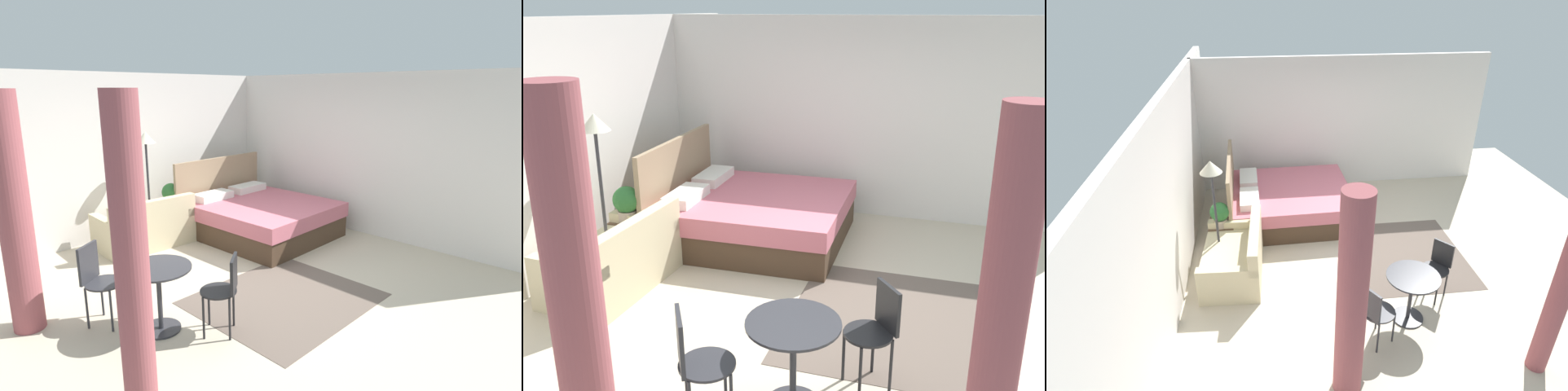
{
  "view_description": "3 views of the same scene",
  "coord_description": "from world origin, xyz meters",
  "views": [
    {
      "loc": [
        -3.65,
        -3.58,
        2.4
      ],
      "look_at": [
        0.34,
        0.26,
        1.03
      ],
      "focal_mm": 29.53,
      "sensor_mm": 36.0,
      "label": 1
    },
    {
      "loc": [
        -4.76,
        -1.04,
        2.75
      ],
      "look_at": [
        -0.11,
        0.4,
        1.11
      ],
      "focal_mm": 38.5,
      "sensor_mm": 36.0,
      "label": 2
    },
    {
      "loc": [
        -5.49,
        1.72,
        4.0
      ],
      "look_at": [
        0.4,
        1.0,
        0.9
      ],
      "focal_mm": 28.99,
      "sensor_mm": 36.0,
      "label": 3
    }
  ],
  "objects": [
    {
      "name": "curtain_left",
      "position": [
        -2.44,
        -1.31,
        1.21
      ],
      "size": [
        0.22,
        0.22,
        2.41
      ],
      "color": "#994C51",
      "rests_on": "ground"
    },
    {
      "name": "area_rug",
      "position": [
        -0.14,
        -0.58,
        0.0
      ],
      "size": [
        1.97,
        1.73,
        0.01
      ],
      "primitive_type": "cube",
      "color": "#66564C",
      "rests_on": "ground"
    },
    {
      "name": "floor_lamp",
      "position": [
        -0.06,
        2.4,
        1.45
      ],
      "size": [
        0.31,
        0.31,
        1.76
      ],
      "color": "#2D2D33",
      "rests_on": "ground"
    },
    {
      "name": "wall_back",
      "position": [
        0.0,
        2.93,
        1.33
      ],
      "size": [
        8.38,
        0.12,
        2.67
      ],
      "primitive_type": "cube",
      "color": "silver",
      "rests_on": "ground"
    },
    {
      "name": "bed",
      "position": [
        1.33,
        1.25,
        0.32
      ],
      "size": [
        1.99,
        2.2,
        1.22
      ],
      "color": "#473323",
      "rests_on": "ground"
    },
    {
      "name": "ground_plane",
      "position": [
        0.0,
        0.0,
        -0.01
      ],
      "size": [
        8.38,
        8.87,
        0.02
      ],
      "primitive_type": "cube",
      "color": "beige"
    },
    {
      "name": "couch",
      "position": [
        -0.3,
        2.16,
        0.28
      ],
      "size": [
        1.43,
        0.91,
        0.8
      ],
      "color": "beige",
      "rests_on": "ground"
    },
    {
      "name": "nightstand",
      "position": [
        0.45,
        2.39,
        0.23
      ],
      "size": [
        0.45,
        0.4,
        0.46
      ],
      "color": "brown",
      "rests_on": "ground"
    },
    {
      "name": "cafe_chair_near_window",
      "position": [
        -1.09,
        -0.63,
        0.51
      ],
      "size": [
        0.52,
        0.52,
        0.82
      ],
      "color": "black",
      "rests_on": "ground"
    },
    {
      "name": "cafe_chair_near_couch",
      "position": [
        -1.88,
        0.48,
        0.53
      ],
      "size": [
        0.54,
        0.54,
        0.87
      ],
      "color": "#2D2D33",
      "rests_on": "ground"
    },
    {
      "name": "curtain_right",
      "position": [
        -2.44,
        0.91,
        1.21
      ],
      "size": [
        0.31,
        0.31,
        2.41
      ],
      "color": "#994C51",
      "rests_on": "ground"
    },
    {
      "name": "wall_right",
      "position": [
        2.69,
        0.0,
        1.33
      ],
      "size": [
        0.12,
        5.87,
        2.67
      ],
      "primitive_type": "cube",
      "color": "silver",
      "rests_on": "ground"
    },
    {
      "name": "potted_plant",
      "position": [
        0.35,
        2.39,
        0.68
      ],
      "size": [
        0.3,
        0.3,
        0.41
      ],
      "color": "tan",
      "rests_on": "nightstand"
    },
    {
      "name": "balcony_table",
      "position": [
        -1.52,
        -0.1,
        0.48
      ],
      "size": [
        0.67,
        0.67,
        0.69
      ],
      "color": "#2D2D33",
      "rests_on": "ground"
    }
  ]
}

